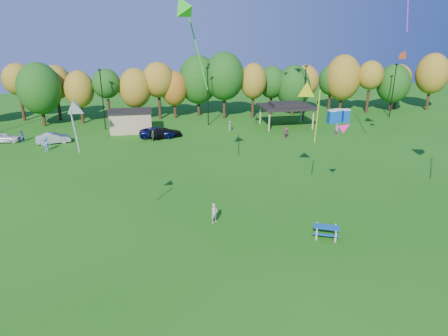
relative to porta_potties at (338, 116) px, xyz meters
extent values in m
plane|color=#19600F|center=(-23.32, -37.94, -1.10)|extent=(160.00, 160.00, 0.00)
cylinder|color=black|center=(-51.35, 10.99, 0.96)|extent=(0.50, 0.50, 4.12)
ellipsoid|color=olive|center=(-51.35, 10.99, 5.76)|extent=(4.78, 4.78, 5.18)
cylinder|color=black|center=(-47.07, 6.26, 0.68)|extent=(0.50, 0.50, 3.56)
ellipsoid|color=#144C0F|center=(-47.07, 6.26, 4.84)|extent=(6.62, 6.62, 8.00)
cylinder|color=black|center=(-45.44, 10.31, 0.80)|extent=(0.50, 0.50, 3.79)
ellipsoid|color=olive|center=(-45.44, 10.31, 5.22)|extent=(4.94, 4.94, 5.58)
cylinder|color=black|center=(-41.33, 7.07, 0.57)|extent=(0.50, 0.50, 3.34)
ellipsoid|color=olive|center=(-41.33, 7.07, 4.47)|extent=(4.61, 4.61, 5.88)
cylinder|color=black|center=(-37.04, 6.91, 0.81)|extent=(0.50, 0.50, 3.82)
ellipsoid|color=#144C0F|center=(-37.04, 6.91, 5.26)|extent=(4.43, 4.43, 4.73)
cylinder|color=black|center=(-32.62, 7.56, 0.53)|extent=(0.50, 0.50, 3.25)
ellipsoid|color=olive|center=(-32.62, 7.56, 4.32)|extent=(5.33, 5.33, 6.53)
cylinder|color=black|center=(-28.77, 8.13, 0.88)|extent=(0.50, 0.50, 3.96)
ellipsoid|color=olive|center=(-28.77, 8.13, 5.51)|extent=(5.31, 5.31, 5.82)
cylinder|color=black|center=(-26.17, 8.40, 0.43)|extent=(0.50, 0.50, 3.05)
ellipsoid|color=#995914|center=(-26.17, 8.40, 3.98)|extent=(4.54, 4.54, 5.87)
cylinder|color=black|center=(-21.90, 9.59, 0.79)|extent=(0.50, 0.50, 3.77)
ellipsoid|color=#144C0F|center=(-21.90, 9.59, 5.19)|extent=(6.69, 6.69, 8.35)
cylinder|color=black|center=(-17.86, 6.60, 1.04)|extent=(0.50, 0.50, 4.28)
ellipsoid|color=#144C0F|center=(-17.86, 6.60, 6.04)|extent=(6.64, 6.64, 8.01)
cylinder|color=black|center=(-12.90, 6.27, 0.78)|extent=(0.50, 0.50, 3.76)
ellipsoid|color=olive|center=(-12.90, 6.27, 5.17)|extent=(4.49, 4.49, 6.02)
cylinder|color=black|center=(-9.03, 8.31, 0.62)|extent=(0.50, 0.50, 3.43)
ellipsoid|color=#144C0F|center=(-9.03, 8.31, 4.62)|extent=(4.77, 4.77, 5.63)
cylinder|color=black|center=(-5.21, 7.46, 0.38)|extent=(0.50, 0.50, 2.95)
ellipsoid|color=#144C0F|center=(-5.21, 7.46, 3.83)|extent=(6.14, 6.14, 7.54)
cylinder|color=black|center=(-2.93, 7.92, 0.66)|extent=(0.50, 0.50, 3.52)
ellipsoid|color=olive|center=(-2.93, 7.92, 4.77)|extent=(4.78, 4.78, 5.53)
cylinder|color=black|center=(2.74, 9.57, 0.60)|extent=(0.50, 0.50, 3.39)
ellipsoid|color=#144C0F|center=(2.74, 9.57, 4.55)|extent=(4.54, 4.54, 5.46)
cylinder|color=black|center=(4.38, 8.29, 0.76)|extent=(0.50, 0.50, 3.72)
ellipsoid|color=olive|center=(4.38, 8.29, 5.10)|extent=(6.32, 6.32, 8.24)
cylinder|color=black|center=(8.67, 6.33, 0.93)|extent=(0.50, 0.50, 4.06)
ellipsoid|color=olive|center=(8.67, 6.33, 5.67)|extent=(4.50, 4.50, 5.13)
cylinder|color=black|center=(13.75, 6.87, 0.43)|extent=(0.50, 0.50, 3.05)
ellipsoid|color=#144C0F|center=(13.75, 6.87, 3.99)|extent=(5.97, 5.97, 7.05)
cylinder|color=black|center=(15.67, 8.41, 0.68)|extent=(0.50, 0.50, 3.55)
ellipsoid|color=olive|center=(15.67, 8.41, 4.83)|extent=(4.60, 4.60, 4.99)
cylinder|color=black|center=(21.19, 6.57, 0.94)|extent=(0.50, 0.50, 4.07)
ellipsoid|color=olive|center=(21.19, 6.57, 5.68)|extent=(5.83, 5.83, 7.42)
cylinder|color=black|center=(-37.32, 2.06, 3.40)|extent=(0.16, 0.16, 9.00)
cube|color=black|center=(-37.32, 2.06, 7.90)|extent=(0.50, 0.25, 0.18)
cylinder|color=black|center=(-21.32, 2.06, 3.40)|extent=(0.16, 0.16, 9.00)
cube|color=black|center=(-21.32, 2.06, 7.90)|extent=(0.50, 0.25, 0.18)
cylinder|color=black|center=(-5.32, 2.06, 3.40)|extent=(0.16, 0.16, 9.00)
cube|color=black|center=(-5.32, 2.06, 7.90)|extent=(0.50, 0.25, 0.18)
cylinder|color=black|center=(10.68, 2.06, 3.40)|extent=(0.16, 0.16, 9.00)
cube|color=black|center=(10.68, 2.06, 7.90)|extent=(0.50, 0.25, 0.18)
cube|color=tan|center=(-33.32, 0.06, 0.40)|extent=(6.00, 4.00, 3.00)
cube|color=black|center=(-33.32, 0.06, 2.03)|extent=(6.30, 4.30, 0.25)
cylinder|color=tan|center=(-12.82, -3.44, 0.40)|extent=(0.24, 0.24, 3.00)
cylinder|color=tan|center=(-5.82, -3.44, 0.40)|extent=(0.24, 0.24, 3.00)
cylinder|color=tan|center=(-12.82, 1.56, 0.40)|extent=(0.24, 0.24, 3.00)
cylinder|color=tan|center=(-5.82, 1.56, 0.40)|extent=(0.24, 0.24, 3.00)
cube|color=black|center=(-9.32, -0.94, 2.05)|extent=(8.20, 6.20, 0.35)
cube|color=black|center=(-9.32, -0.94, 2.45)|extent=(5.00, 3.50, 0.45)
cube|color=#0C47A5|center=(-1.30, -0.33, -0.10)|extent=(1.10, 1.10, 2.00)
cube|color=silver|center=(-1.30, -0.33, 0.99)|extent=(1.15, 1.15, 0.18)
cube|color=#0C47A5|center=(0.00, 0.30, -0.10)|extent=(1.10, 1.10, 2.00)
cube|color=silver|center=(0.00, 0.30, 0.99)|extent=(1.15, 1.15, 0.18)
cube|color=#0C47A5|center=(1.30, 0.03, -0.10)|extent=(1.10, 1.10, 2.00)
cube|color=silver|center=(1.30, 0.03, 0.99)|extent=(1.15, 1.15, 0.18)
cube|color=tan|center=(-18.43, -34.91, -0.72)|extent=(0.75, 1.45, 0.76)
cube|color=tan|center=(-17.18, -35.48, -0.72)|extent=(0.75, 1.45, 0.76)
cube|color=#124E9E|center=(-17.81, -35.20, -0.30)|extent=(2.06, 1.51, 0.06)
cube|color=#124E9E|center=(-18.08, -35.79, -0.63)|extent=(1.84, 1.03, 0.05)
cube|color=#124E9E|center=(-17.53, -34.60, -0.63)|extent=(1.84, 1.03, 0.05)
imported|color=#C0A690|center=(-25.77, -31.37, -0.27)|extent=(0.73, 0.65, 1.66)
imported|color=silver|center=(-50.22, -2.87, -0.42)|extent=(3.99, 1.66, 1.35)
imported|color=#A8A9AE|center=(-43.52, -4.54, -0.37)|extent=(4.61, 2.41, 1.45)
imported|color=#0B1144|center=(-29.48, -4.07, -0.37)|extent=(5.45, 2.93, 1.45)
imported|color=black|center=(-28.47, -4.31, -0.39)|extent=(5.22, 3.47, 1.41)
imported|color=#5550B1|center=(-48.04, -2.84, -0.31)|extent=(0.91, 0.96, 1.58)
imported|color=#6A8058|center=(-18.63, -2.26, -0.33)|extent=(0.57, 0.80, 1.54)
imported|color=#B756AD|center=(-3.66, -7.20, -0.28)|extent=(0.65, 0.71, 1.63)
imported|color=#516DB3|center=(-43.73, -8.04, -0.19)|extent=(1.23, 0.77, 1.82)
imported|color=#587447|center=(-30.22, -6.08, -0.30)|extent=(0.72, 1.02, 1.60)
imported|color=#A74568|center=(-11.58, -7.64, -0.29)|extent=(1.42, 1.39, 1.62)
cone|color=#F50D7D|center=(-14.73, -30.75, 6.22)|extent=(1.50, 1.39, 1.21)
cone|color=silver|center=(-34.72, -35.75, 9.63)|extent=(1.14, 1.50, 1.47)
cylinder|color=silver|center=(-34.68, -36.65, 8.28)|extent=(0.14, 1.12, 2.85)
cone|color=#FFF31A|center=(-17.62, -28.94, 9.25)|extent=(2.23, 2.56, 2.13)
cylinder|color=#FFF31A|center=(-17.11, -30.35, 7.00)|extent=(0.70, 1.73, 4.73)
cone|color=green|center=(-27.49, -27.99, 15.45)|extent=(2.55, 2.68, 2.12)
cylinder|color=green|center=(-26.28, -26.27, 12.30)|extent=(1.51, 2.09, 6.61)
cone|color=#DA4B19|center=(-1.74, -17.81, 11.00)|extent=(1.08, 1.45, 1.42)
camera|label=1|loc=(-30.33, -60.16, 14.03)|focal=32.00mm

